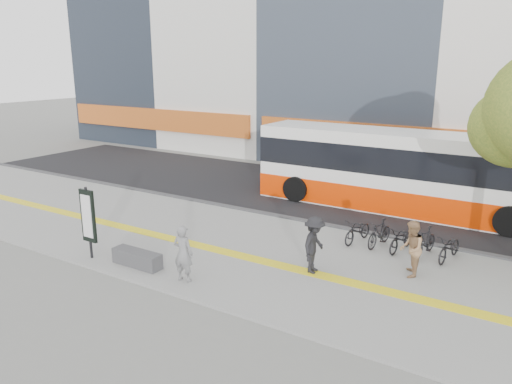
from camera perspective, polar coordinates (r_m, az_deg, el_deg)
The scene contains 12 objects.
ground at distance 14.11m, azimuth -2.45°, elevation -9.41°, with size 120.00×120.00×0.00m, color slate.
sidewalk at distance 15.25m, azimuth 0.75°, elevation -7.29°, with size 40.00×7.00×0.08m, color slate.
tactile_strip at distance 14.84m, azimuth -0.26°, elevation -7.76°, with size 40.00×0.45×0.01m, color yellow.
street at distance 21.68m, azimuth 11.07°, elevation -0.77°, with size 40.00×8.00×0.06m, color black.
curb at distance 18.13m, azimuth 6.50°, elevation -3.59°, with size 40.00×0.25×0.14m, color #363638.
bench at distance 14.70m, azimuth -13.64°, elevation -7.49°, with size 1.60×0.45×0.45m, color #363638.
signboard at distance 15.30m, azimuth -18.92°, elevation -2.77°, with size 0.55×0.10×2.20m.
bus at distance 20.21m, azimuth 16.58°, elevation 2.08°, with size 11.62×2.75×3.09m.
bicycle_row at distance 15.97m, azimuth 16.56°, elevation -5.16°, with size 3.62×1.58×0.88m.
seated_woman at distance 13.30m, azimuth -8.45°, elevation -7.06°, with size 0.57×0.38×1.57m, color black.
pedestrian_tan at distance 14.11m, azimuth 17.57°, elevation -6.30°, with size 0.76×0.60×1.57m, color #A07953.
pedestrian_dark at distance 13.75m, azimuth 6.78°, elevation -6.11°, with size 1.05×0.61×1.63m, color black.
Camera 1 is at (7.29, -10.57, 5.84)m, focal length 34.45 mm.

